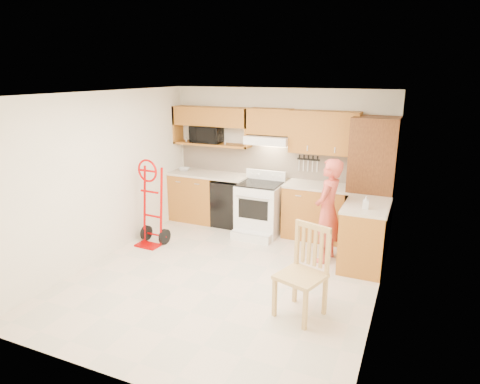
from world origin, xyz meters
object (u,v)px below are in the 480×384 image
Objects in this scene: range at (258,205)px; hand_truck at (150,207)px; person at (328,211)px; dining_chair at (301,273)px; microwave at (207,134)px.

hand_truck is at bearing -142.30° from range.
person is (1.32, -0.59, 0.24)m from range.
dining_chair is at bearing -17.44° from hand_truck.
range is at bearing 41.20° from hand_truck.
hand_truck is at bearing 177.08° from dining_chair.
person is at bearing 109.88° from dining_chair.
dining_chair is at bearing 10.77° from person.
dining_chair is (2.56, -2.61, -1.11)m from microwave.
hand_truck is (-2.78, -0.54, -0.14)m from person.
microwave is 1.68m from range.
microwave is 1.85m from hand_truck.
microwave is 2.83m from person.
microwave is at bearing -102.58° from person.
microwave reaches higher than hand_truck.
person is at bearing -24.03° from range.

